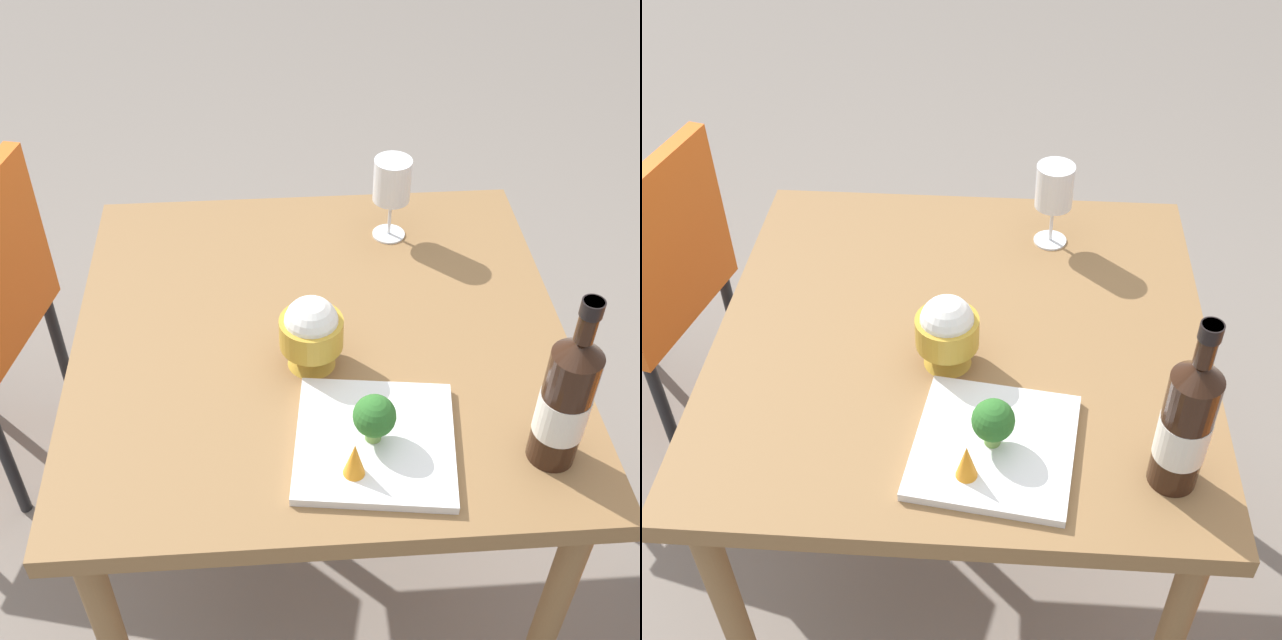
% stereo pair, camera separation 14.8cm
% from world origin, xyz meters
% --- Properties ---
extents(ground_plane, '(8.00, 8.00, 0.00)m').
position_xyz_m(ground_plane, '(0.00, 0.00, 0.00)').
color(ground_plane, gray).
extents(dining_table, '(0.89, 0.89, 0.74)m').
position_xyz_m(dining_table, '(0.00, 0.00, 0.66)').
color(dining_table, olive).
rests_on(dining_table, ground_plane).
extents(wine_bottle, '(0.08, 0.08, 0.32)m').
position_xyz_m(wine_bottle, '(-0.31, -0.34, 0.87)').
color(wine_bottle, black).
rests_on(wine_bottle, dining_table).
extents(wine_glass, '(0.08, 0.08, 0.18)m').
position_xyz_m(wine_glass, '(0.29, -0.16, 0.87)').
color(wine_glass, white).
rests_on(wine_glass, dining_table).
extents(rice_bowl, '(0.11, 0.11, 0.14)m').
position_xyz_m(rice_bowl, '(-0.08, 0.02, 0.82)').
color(rice_bowl, gold).
rests_on(rice_bowl, dining_table).
extents(serving_plate, '(0.28, 0.28, 0.02)m').
position_xyz_m(serving_plate, '(-0.27, -0.07, 0.75)').
color(serving_plate, white).
rests_on(serving_plate, dining_table).
extents(broccoli_floret, '(0.07, 0.07, 0.09)m').
position_xyz_m(broccoli_floret, '(-0.27, -0.07, 0.81)').
color(broccoli_floret, '#729E4C').
rests_on(broccoli_floret, serving_plate).
extents(carrot_garnish_left, '(0.03, 0.03, 0.06)m').
position_xyz_m(carrot_garnish_left, '(-0.33, -0.03, 0.79)').
color(carrot_garnish_left, orange).
rests_on(carrot_garnish_left, serving_plate).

